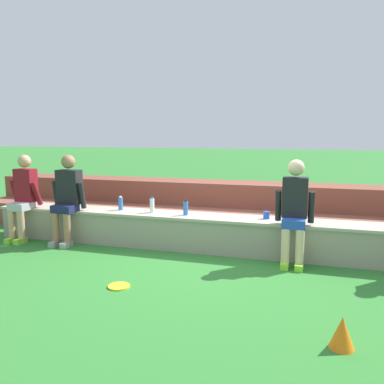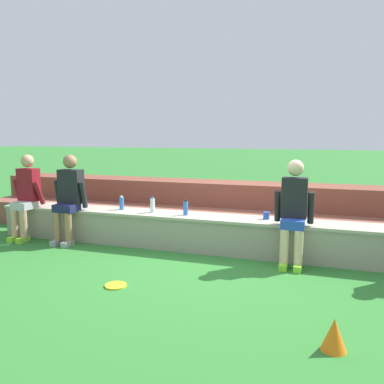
{
  "view_description": "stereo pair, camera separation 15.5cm",
  "coord_description": "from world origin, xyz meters",
  "views": [
    {
      "loc": [
        1.27,
        -5.21,
        1.71
      ],
      "look_at": [
        -0.37,
        0.26,
        0.86
      ],
      "focal_mm": 36.63,
      "sensor_mm": 36.0,
      "label": 1
    },
    {
      "loc": [
        1.42,
        -5.17,
        1.71
      ],
      "look_at": [
        -0.37,
        0.26,
        0.86
      ],
      "focal_mm": 36.63,
      "sensor_mm": 36.0,
      "label": 2
    }
  ],
  "objects": [
    {
      "name": "water_bottle_near_right",
      "position": [
        -1.01,
        0.25,
        0.63
      ],
      "size": [
        0.07,
        0.07,
        0.24
      ],
      "color": "silver",
      "rests_on": "stone_seating_wall"
    },
    {
      "name": "stone_seating_wall",
      "position": [
        0.0,
        0.26,
        0.27
      ],
      "size": [
        7.22,
        0.55,
        0.52
      ],
      "color": "gray",
      "rests_on": "ground"
    },
    {
      "name": "water_bottle_mid_left",
      "position": [
        -1.57,
        0.3,
        0.62
      ],
      "size": [
        0.07,
        0.07,
        0.22
      ],
      "color": "blue",
      "rests_on": "stone_seating_wall"
    },
    {
      "name": "plastic_cup_left_end",
      "position": [
        0.72,
        0.31,
        0.57
      ],
      "size": [
        0.09,
        0.09,
        0.1
      ],
      "primitive_type": "cylinder",
      "color": "blue",
      "rests_on": "stone_seating_wall"
    },
    {
      "name": "frisbee",
      "position": [
        -0.73,
        -1.42,
        0.01
      ],
      "size": [
        0.25,
        0.25,
        0.02
      ],
      "primitive_type": "cylinder",
      "color": "yellow",
      "rests_on": "ground"
    },
    {
      "name": "plastic_cup_right_end",
      "position": [
        -3.41,
        0.31,
        0.57
      ],
      "size": [
        0.09,
        0.09,
        0.11
      ],
      "primitive_type": "cylinder",
      "color": "red",
      "rests_on": "stone_seating_wall"
    },
    {
      "name": "sports_cone",
      "position": [
        1.58,
        -2.06,
        0.13
      ],
      "size": [
        0.2,
        0.2,
        0.27
      ],
      "primitive_type": "cone",
      "color": "orange",
      "rests_on": "ground"
    },
    {
      "name": "ground_plane",
      "position": [
        0.0,
        0.0,
        0.0
      ],
      "size": [
        80.0,
        80.0,
        0.0
      ],
      "primitive_type": "plane",
      "color": "#2D752D"
    },
    {
      "name": "water_bottle_near_left",
      "position": [
        -0.46,
        0.22,
        0.62
      ],
      "size": [
        0.07,
        0.07,
        0.22
      ],
      "color": "blue",
      "rests_on": "stone_seating_wall"
    },
    {
      "name": "brick_bleachers",
      "position": [
        0.0,
        1.51,
        0.35
      ],
      "size": [
        9.54,
        1.41,
        0.84
      ],
      "color": "brown",
      "rests_on": "ground"
    },
    {
      "name": "person_left_of_center",
      "position": [
        -2.33,
        -0.01,
        0.75
      ],
      "size": [
        0.55,
        0.51,
        1.39
      ],
      "color": "#996B4C",
      "rests_on": "ground"
    },
    {
      "name": "person_center",
      "position": [
        1.11,
        -0.03,
        0.74
      ],
      "size": [
        0.5,
        0.5,
        1.38
      ],
      "color": "beige",
      "rests_on": "ground"
    },
    {
      "name": "person_far_left",
      "position": [
        -3.12,
        -0.04,
        0.73
      ],
      "size": [
        0.5,
        0.52,
        1.38
      ],
      "color": "tan",
      "rests_on": "ground"
    }
  ]
}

